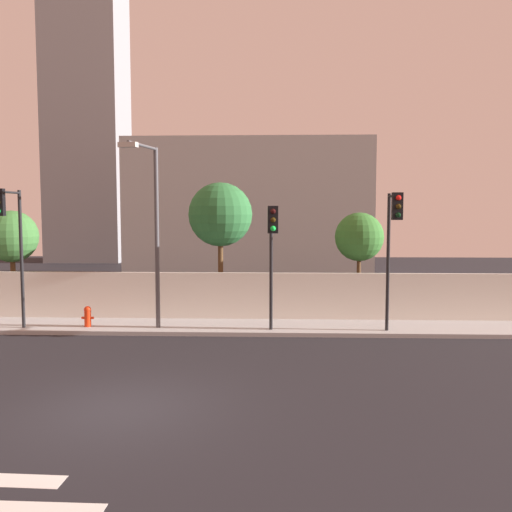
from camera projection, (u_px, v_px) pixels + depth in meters
ground_plane at (119, 409)px, 12.07m from camera, size 80.00×80.00×0.00m
sidewalk at (183, 327)px, 20.23m from camera, size 36.00×2.40×0.15m
perimeter_wall at (188, 295)px, 21.43m from camera, size 36.00×0.18×1.80m
traffic_light_left at (393, 232)px, 18.47m from camera, size 0.35×1.27×4.80m
traffic_light_center at (272, 240)px, 18.53m from camera, size 0.35×1.44×4.36m
traffic_light_right at (10, 228)px, 18.74m from camera, size 0.34×1.67×4.93m
street_lamp_curbside at (153, 220)px, 19.14m from camera, size 0.80×2.37×6.41m
fire_hydrant at (88, 316)px, 19.89m from camera, size 0.44×0.26×0.75m
roadside_tree_leftmost at (12, 237)px, 22.43m from camera, size 2.12×2.12×4.36m
roadside_tree_midleft at (220, 215)px, 22.04m from camera, size 2.57×2.57×5.49m
roadside_tree_midright at (359, 237)px, 21.91m from camera, size 1.95×1.95×4.28m
low_building_distant at (249, 211)px, 35.04m from camera, size 14.96×6.00×8.71m
tower_on_skyline at (86, 88)px, 46.66m from camera, size 6.33×5.00×29.61m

